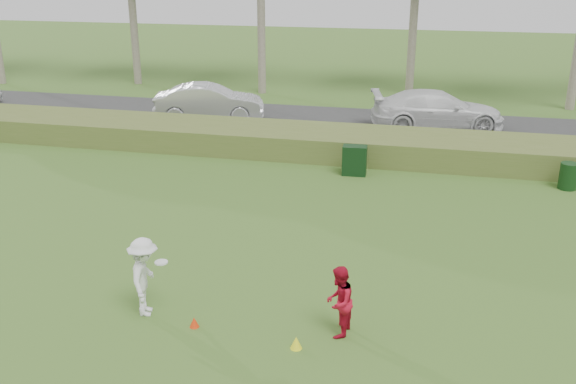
% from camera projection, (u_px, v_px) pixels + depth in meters
% --- Properties ---
extents(ground, '(120.00, 120.00, 0.00)m').
position_uv_depth(ground, '(244.00, 313.00, 13.48)').
color(ground, '#365E1F').
rests_on(ground, ground).
extents(reed_strip, '(80.00, 3.00, 0.90)m').
position_uv_depth(reed_strip, '(337.00, 143.00, 24.30)').
color(reed_strip, '#4D6126').
rests_on(reed_strip, ground).
extents(park_road, '(80.00, 6.00, 0.06)m').
position_uv_depth(park_road, '(354.00, 123.00, 29.02)').
color(park_road, '#2D2D2D').
rests_on(park_road, ground).
extents(player_white, '(0.98, 1.22, 1.70)m').
position_uv_depth(player_white, '(144.00, 277.00, 13.19)').
color(player_white, white).
rests_on(player_white, ground).
extents(player_red, '(0.63, 0.77, 1.46)m').
position_uv_depth(player_red, '(339.00, 302.00, 12.47)').
color(player_red, '#B20F26').
rests_on(player_red, ground).
extents(cone_orange, '(0.19, 0.19, 0.21)m').
position_uv_depth(cone_orange, '(194.00, 322.00, 12.94)').
color(cone_orange, '#ED350C').
rests_on(cone_orange, ground).
extents(cone_yellow, '(0.23, 0.23, 0.25)m').
position_uv_depth(cone_yellow, '(296.00, 343.00, 12.21)').
color(cone_yellow, '#FFFA1A').
rests_on(cone_yellow, ground).
extents(utility_cabinet, '(0.85, 0.55, 1.02)m').
position_uv_depth(utility_cabinet, '(355.00, 160.00, 22.01)').
color(utility_cabinet, black).
rests_on(utility_cabinet, ground).
extents(trash_bin, '(0.66, 0.66, 0.86)m').
position_uv_depth(trash_bin, '(568.00, 176.00, 20.66)').
color(trash_bin, black).
rests_on(trash_bin, ground).
extents(car_mid, '(5.22, 2.97, 1.63)m').
position_uv_depth(car_mid, '(209.00, 102.00, 29.28)').
color(car_mid, silver).
rests_on(car_mid, park_road).
extents(car_right, '(6.01, 3.40, 1.64)m').
position_uv_depth(car_right, '(437.00, 110.00, 27.75)').
color(car_right, white).
rests_on(car_right, park_road).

